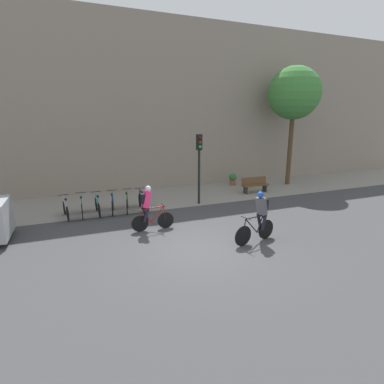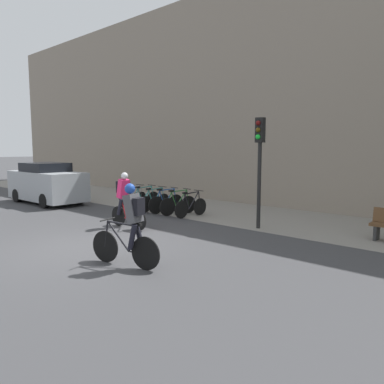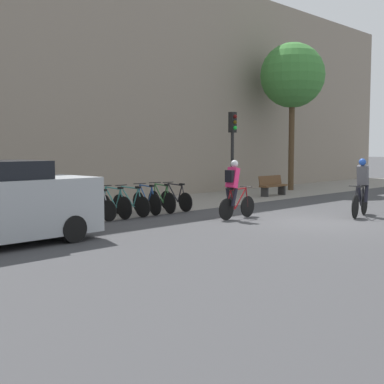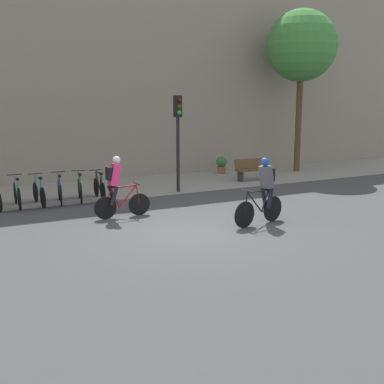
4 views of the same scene
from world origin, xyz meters
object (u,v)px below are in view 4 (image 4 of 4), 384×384
(parked_bike_1, at_px, (17,194))
(parked_bike_5, at_px, (99,188))
(parked_bike_3, at_px, (60,191))
(potted_plant, at_px, (221,164))
(traffic_light_pole, at_px, (178,126))
(bench, at_px, (253,169))
(cyclist_pink, at_px, (116,185))
(parked_bike_4, at_px, (80,189))
(cyclist_grey, at_px, (264,189))
(parked_bike_2, at_px, (39,193))

(parked_bike_1, relative_size, parked_bike_5, 1.06)
(parked_bike_3, distance_m, potted_plant, 8.46)
(traffic_light_pole, bearing_deg, bench, 13.23)
(cyclist_pink, relative_size, traffic_light_pole, 0.51)
(parked_bike_4, bearing_deg, potted_plant, 22.75)
(cyclist_grey, height_order, parked_bike_3, cyclist_grey)
(cyclist_pink, relative_size, parked_bike_5, 1.10)
(cyclist_grey, xyz_separation_m, parked_bike_1, (-5.63, 5.20, -0.54))
(traffic_light_pole, bearing_deg, parked_bike_1, 179.32)
(traffic_light_pole, relative_size, bench, 2.13)
(parked_bike_1, distance_m, parked_bike_3, 1.31)
(cyclist_pink, relative_size, parked_bike_2, 1.03)
(parked_bike_3, xyz_separation_m, parked_bike_4, (0.66, -0.00, 0.00))
(parked_bike_4, height_order, potted_plant, parked_bike_4)
(cyclist_grey, relative_size, traffic_light_pole, 0.52)
(traffic_light_pole, relative_size, potted_plant, 4.42)
(parked_bike_4, bearing_deg, bench, 6.49)
(parked_bike_2, distance_m, parked_bike_4, 1.31)
(parked_bike_2, height_order, parked_bike_5, parked_bike_2)
(traffic_light_pole, bearing_deg, parked_bike_4, 178.94)
(parked_bike_4, bearing_deg, parked_bike_2, -179.93)
(parked_bike_5, height_order, traffic_light_pole, traffic_light_pole)
(bench, xyz_separation_m, potted_plant, (-0.23, 2.18, -0.03))
(parked_bike_2, bearing_deg, parked_bike_3, 0.16)
(cyclist_pink, relative_size, potted_plant, 2.26)
(parked_bike_2, xyz_separation_m, traffic_light_pole, (4.89, -0.06, 2.00))
(parked_bike_1, distance_m, traffic_light_pole, 5.89)
(potted_plant, bearing_deg, bench, -83.89)
(traffic_light_pole, distance_m, potted_plant, 5.18)
(parked_bike_1, height_order, parked_bike_5, parked_bike_1)
(parked_bike_2, relative_size, potted_plant, 2.19)
(cyclist_grey, height_order, traffic_light_pole, traffic_light_pole)
(cyclist_grey, distance_m, bench, 7.17)
(potted_plant, bearing_deg, parked_bike_4, -157.25)
(parked_bike_3, height_order, potted_plant, parked_bike_3)
(parked_bike_5, distance_m, potted_plant, 7.24)
(cyclist_pink, height_order, parked_bike_3, cyclist_pink)
(parked_bike_2, xyz_separation_m, potted_plant, (8.55, 3.04, 0.04))
(traffic_light_pole, xyz_separation_m, bench, (3.89, 0.91, -1.93))
(parked_bike_4, bearing_deg, cyclist_pink, -83.09)
(parked_bike_1, relative_size, bench, 1.05)
(parked_bike_3, relative_size, traffic_light_pole, 0.47)
(cyclist_pink, relative_size, bench, 1.09)
(bench, bearing_deg, traffic_light_pole, -166.77)
(parked_bike_4, xyz_separation_m, bench, (7.47, 0.85, 0.06))
(cyclist_pink, relative_size, parked_bike_4, 1.08)
(cyclist_grey, xyz_separation_m, parked_bike_2, (-4.97, 5.20, -0.55))
(parked_bike_1, relative_size, parked_bike_4, 1.04)
(cyclist_grey, bearing_deg, bench, 57.78)
(parked_bike_1, bearing_deg, cyclist_grey, -42.74)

